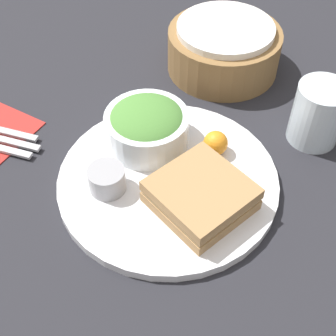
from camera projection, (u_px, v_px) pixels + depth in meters
The scene contains 8 objects.
ground_plane at pixel (168, 184), 0.70m from camera, with size 4.00×4.00×0.00m, color #232328.
plate at pixel (168, 180), 0.69m from camera, with size 0.32×0.32×0.02m, color silver.
sandwich at pixel (201, 195), 0.64m from camera, with size 0.15×0.15×0.04m.
salad_bowl at pixel (147, 125), 0.71m from camera, with size 0.13×0.13×0.07m.
dressing_cup at pixel (107, 179), 0.66m from camera, with size 0.05×0.05×0.04m, color #99999E.
orange_wedge at pixel (216, 143), 0.71m from camera, with size 0.04×0.04×0.04m, color orange.
drink_glass at pixel (318, 114), 0.73m from camera, with size 0.08×0.08×0.10m, color silver.
bread_basket at pixel (224, 48), 0.85m from camera, with size 0.20×0.20×0.09m.
Camera 1 is at (0.22, -0.38, 0.54)m, focal length 50.00 mm.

